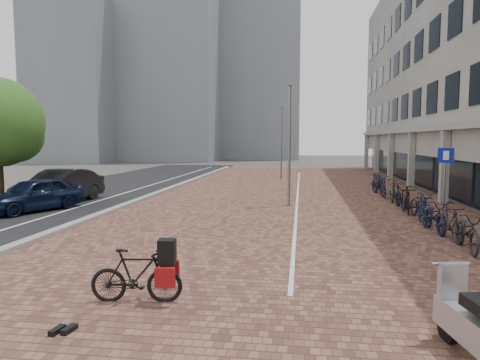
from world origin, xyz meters
The scene contains 17 objects.
ground centered at (0.00, 0.00, 0.00)m, with size 140.00×140.00×0.00m, color #474442.
plaza_brick centered at (2.00, 12.00, 0.01)m, with size 14.50×42.00×0.04m, color brown.
street_asphalt centered at (-9.00, 12.00, 0.01)m, with size 8.00×50.00×0.03m, color black.
curb centered at (-5.10, 12.00, 0.07)m, with size 0.35×42.00×0.14m, color gray.
lane_line centered at (-7.00, 12.00, 0.02)m, with size 0.12×44.00×0.00m, color white.
parking_line centered at (2.20, 12.00, 0.04)m, with size 0.10×30.00×0.00m, color white.
bg_towers centered at (-14.34, 48.94, 13.96)m, with size 33.00×23.00×32.00m.
car_navy centered at (-8.25, 5.18, 0.68)m, with size 1.61×4.00×1.36m, color black.
car_dark centered at (-8.41, 7.35, 0.77)m, with size 1.63×4.67×1.54m, color black.
hero_bike centered at (-0.48, -3.64, 0.51)m, with size 1.67×0.65×1.15m.
shoes centered at (-1.10, -5.00, 0.05)m, with size 0.38×0.32×0.10m, color black, non-canonical shape.
scooter_back centered at (4.58, -5.11, 0.60)m, with size 0.55×1.75×1.20m, color #ACACB1, non-canonical shape.
parking_sign centered at (7.50, 5.71, 1.75)m, with size 0.52×0.22×2.58m.
lamp_near centered at (1.85, 7.95, 2.60)m, with size 0.12×0.12×5.21m, color slate.
lamp_far centered at (0.92, 20.72, 2.62)m, with size 0.12×0.12×5.23m, color gray.
street_tree centered at (-10.22, 6.10, 3.49)m, with size 3.77×3.77×5.49m.
bike_row centered at (6.54, 7.90, 0.52)m, with size 1.26×15.82×1.05m.
Camera 1 is at (2.37, -10.74, 2.88)m, focal length 32.50 mm.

